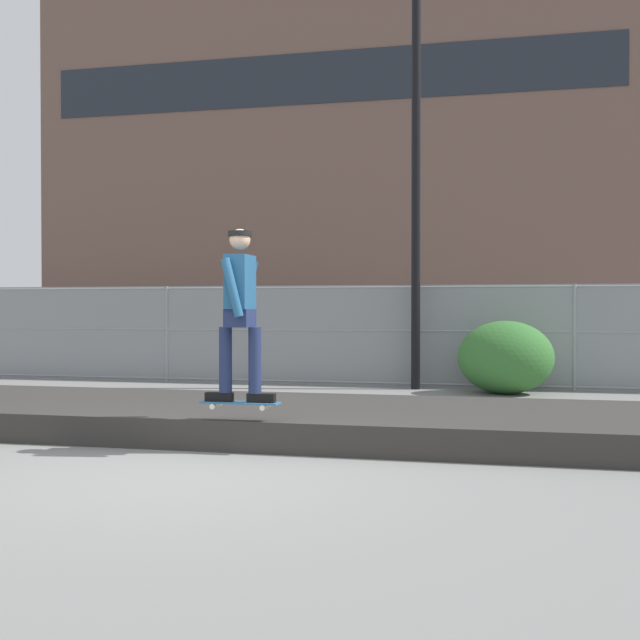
% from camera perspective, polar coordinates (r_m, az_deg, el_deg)
% --- Properties ---
extents(ground_plane, '(120.00, 120.00, 0.00)m').
position_cam_1_polar(ground_plane, '(7.33, -9.35, -10.58)').
color(ground_plane, slate).
extents(gravel_berm, '(14.44, 2.80, 0.32)m').
position_cam_1_polar(gravel_berm, '(9.64, -3.56, -6.83)').
color(gravel_berm, '#33302D').
rests_on(gravel_berm, ground_plane).
extents(skateboard, '(0.80, 0.22, 0.07)m').
position_cam_1_polar(skateboard, '(8.30, -5.56, -5.76)').
color(skateboard, '#2D608C').
extents(skater, '(0.72, 0.58, 1.73)m').
position_cam_1_polar(skater, '(8.24, -5.57, 1.12)').
color(skater, black).
rests_on(skater, skateboard).
extents(chain_fence, '(22.82, 0.06, 1.85)m').
position_cam_1_polar(chain_fence, '(15.10, 2.72, -1.05)').
color(chain_fence, gray).
rests_on(chain_fence, ground_plane).
extents(street_lamp, '(0.44, 0.44, 7.33)m').
position_cam_1_polar(street_lamp, '(14.88, 6.68, 12.79)').
color(street_lamp, black).
rests_on(street_lamp, ground_plane).
extents(parked_car_near, '(4.55, 2.27, 1.66)m').
position_cam_1_polar(parked_car_near, '(18.83, -4.08, -0.94)').
color(parked_car_near, '#474C54').
rests_on(parked_car_near, ground_plane).
extents(parked_car_mid, '(4.44, 2.03, 1.66)m').
position_cam_1_polar(parked_car_mid, '(17.78, 15.67, -1.09)').
color(parked_car_mid, maroon).
rests_on(parked_car_mid, ground_plane).
extents(library_building, '(30.58, 15.63, 20.27)m').
position_cam_1_polar(library_building, '(48.46, 2.29, 11.28)').
color(library_building, brown).
rests_on(library_building, ground_plane).
extents(shrub_left, '(1.58, 1.29, 1.22)m').
position_cam_1_polar(shrub_left, '(14.03, 12.75, -2.55)').
color(shrub_left, '#336B2D').
rests_on(shrub_left, ground_plane).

